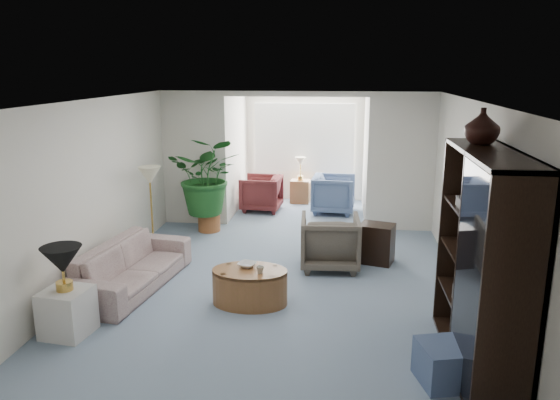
# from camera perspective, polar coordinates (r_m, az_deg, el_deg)

# --- Properties ---
(floor) EXTENTS (6.00, 6.00, 0.00)m
(floor) POSITION_cam_1_polar(r_m,az_deg,el_deg) (7.29, -0.56, -9.56)
(floor) COLOR #8196AB
(floor) RESTS_ON ground
(sunroom_floor) EXTENTS (2.60, 2.60, 0.00)m
(sunroom_floor) POSITION_cam_1_polar(r_m,az_deg,el_deg) (11.15, 2.12, -1.22)
(sunroom_floor) COLOR #8196AB
(sunroom_floor) RESTS_ON ground
(back_pier_left) EXTENTS (1.20, 0.12, 2.50)m
(back_pier_left) POSITION_cam_1_polar(r_m,az_deg,el_deg) (10.16, -9.11, 4.34)
(back_pier_left) COLOR silver
(back_pier_left) RESTS_ON ground
(back_pier_right) EXTENTS (1.20, 0.12, 2.50)m
(back_pier_right) POSITION_cam_1_polar(r_m,az_deg,el_deg) (9.83, 12.78, 3.86)
(back_pier_right) COLOR silver
(back_pier_right) RESTS_ON ground
(back_header) EXTENTS (2.60, 0.12, 0.10)m
(back_header) POSITION_cam_1_polar(r_m,az_deg,el_deg) (9.68, 1.71, 11.20)
(back_header) COLOR silver
(back_header) RESTS_ON back_pier_left
(window_pane) EXTENTS (2.20, 0.02, 1.50)m
(window_pane) POSITION_cam_1_polar(r_m,az_deg,el_deg) (11.94, 2.61, 6.63)
(window_pane) COLOR white
(window_blinds) EXTENTS (2.20, 0.02, 1.50)m
(window_blinds) POSITION_cam_1_polar(r_m,az_deg,el_deg) (11.91, 2.60, 6.61)
(window_blinds) COLOR white
(framed_picture) EXTENTS (0.04, 0.50, 0.40)m
(framed_picture) POSITION_cam_1_polar(r_m,az_deg,el_deg) (6.83, 20.23, 2.91)
(framed_picture) COLOR #BAAC95
(sofa) EXTENTS (1.09, 2.20, 0.62)m
(sofa) POSITION_cam_1_polar(r_m,az_deg,el_deg) (7.54, -15.52, -6.77)
(sofa) COLOR #C2B3A4
(sofa) RESTS_ON ground
(end_table) EXTENTS (0.54, 0.54, 0.53)m
(end_table) POSITION_cam_1_polar(r_m,az_deg,el_deg) (6.51, -21.66, -11.02)
(end_table) COLOR silver
(end_table) RESTS_ON ground
(table_lamp) EXTENTS (0.44, 0.44, 0.30)m
(table_lamp) POSITION_cam_1_polar(r_m,az_deg,el_deg) (6.29, -22.16, -5.92)
(table_lamp) COLOR black
(table_lamp) RESTS_ON end_table
(floor_lamp) EXTENTS (0.36, 0.36, 0.28)m
(floor_lamp) POSITION_cam_1_polar(r_m,az_deg,el_deg) (8.71, -13.69, 2.56)
(floor_lamp) COLOR #EFE9BE
(floor_lamp) RESTS_ON ground
(coffee_table) EXTENTS (1.20, 1.20, 0.45)m
(coffee_table) POSITION_cam_1_polar(r_m,az_deg,el_deg) (6.84, -3.22, -9.17)
(coffee_table) COLOR brown
(coffee_table) RESTS_ON ground
(coffee_bowl) EXTENTS (0.28, 0.28, 0.05)m
(coffee_bowl) POSITION_cam_1_polar(r_m,az_deg,el_deg) (6.84, -3.52, -6.88)
(coffee_bowl) COLOR silver
(coffee_bowl) RESTS_ON coffee_table
(coffee_cup) EXTENTS (0.12, 0.12, 0.09)m
(coffee_cup) POSITION_cam_1_polar(r_m,az_deg,el_deg) (6.62, -2.12, -7.42)
(coffee_cup) COLOR #B7B1A0
(coffee_cup) RESTS_ON coffee_table
(wingback_chair) EXTENTS (0.90, 0.92, 0.79)m
(wingback_chair) POSITION_cam_1_polar(r_m,az_deg,el_deg) (7.99, 5.33, -4.44)
(wingback_chair) COLOR #5D5449
(wingback_chair) RESTS_ON ground
(side_table_dark) EXTENTS (0.59, 0.53, 0.60)m
(side_table_dark) POSITION_cam_1_polar(r_m,az_deg,el_deg) (8.32, 10.21, -4.55)
(side_table_dark) COLOR black
(side_table_dark) RESTS_ON ground
(entertainment_cabinet) EXTENTS (0.52, 1.94, 2.15)m
(entertainment_cabinet) POSITION_cam_1_polar(r_m,az_deg,el_deg) (5.55, 20.78, -6.21)
(entertainment_cabinet) COLOR black
(entertainment_cabinet) RESTS_ON ground
(cabinet_urn) EXTENTS (0.35, 0.35, 0.36)m
(cabinet_urn) POSITION_cam_1_polar(r_m,az_deg,el_deg) (5.76, 20.68, 7.36)
(cabinet_urn) COLOR black
(cabinet_urn) RESTS_ON entertainment_cabinet
(ottoman) EXTENTS (0.59, 0.59, 0.38)m
(ottoman) POSITION_cam_1_polar(r_m,az_deg,el_deg) (5.50, 17.17, -16.28)
(ottoman) COLOR #4E5B86
(ottoman) RESTS_ON ground
(plant_pot) EXTENTS (0.40, 0.40, 0.32)m
(plant_pot) POSITION_cam_1_polar(r_m,az_deg,el_deg) (9.88, -7.53, -2.36)
(plant_pot) COLOR #94532B
(plant_pot) RESTS_ON ground
(house_plant) EXTENTS (1.27, 1.10, 1.41)m
(house_plant) POSITION_cam_1_polar(r_m,az_deg,el_deg) (9.67, -7.69, 2.58)
(house_plant) COLOR #1C541F
(house_plant) RESTS_ON plant_pot
(sunroom_chair_blue) EXTENTS (0.90, 0.88, 0.78)m
(sunroom_chair_blue) POSITION_cam_1_polar(r_m,az_deg,el_deg) (11.03, 5.73, 0.63)
(sunroom_chair_blue) COLOR #4E5B86
(sunroom_chair_blue) RESTS_ON ground
(sunroom_chair_maroon) EXTENTS (0.85, 0.83, 0.73)m
(sunroom_chair_maroon) POSITION_cam_1_polar(r_m,az_deg,el_deg) (11.16, -2.00, 0.73)
(sunroom_chair_maroon) COLOR #5C231F
(sunroom_chair_maroon) RESTS_ON ground
(sunroom_table) EXTENTS (0.43, 0.35, 0.51)m
(sunroom_table) POSITION_cam_1_polar(r_m,az_deg,el_deg) (11.82, 2.15, 0.92)
(sunroom_table) COLOR brown
(sunroom_table) RESTS_ON ground
(shelf_clutter) EXTENTS (0.30, 1.19, 1.06)m
(shelf_clutter) POSITION_cam_1_polar(r_m,az_deg,el_deg) (5.53, 20.30, -7.32)
(shelf_clutter) COLOR #33312E
(shelf_clutter) RESTS_ON entertainment_cabinet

